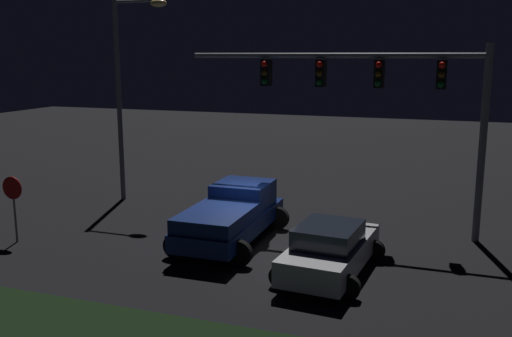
% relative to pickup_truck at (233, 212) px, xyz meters
% --- Properties ---
extents(ground_plane, '(80.00, 80.00, 0.00)m').
position_rel_pickup_truck_xyz_m(ground_plane, '(0.71, -0.12, -1.00)').
color(ground_plane, black).
extents(pickup_truck, '(2.88, 5.41, 1.80)m').
position_rel_pickup_truck_xyz_m(pickup_truck, '(0.00, 0.00, 0.00)').
color(pickup_truck, navy).
rests_on(pickup_truck, ground_plane).
extents(car_sedan, '(2.72, 4.53, 1.51)m').
position_rel_pickup_truck_xyz_m(car_sedan, '(3.68, -1.83, -0.26)').
color(car_sedan, '#B7B7BC').
rests_on(car_sedan, ground_plane).
extents(traffic_signal_gantry, '(10.32, 0.56, 6.50)m').
position_rel_pickup_truck_xyz_m(traffic_signal_gantry, '(4.29, 2.70, 4.03)').
color(traffic_signal_gantry, slate).
rests_on(traffic_signal_gantry, ground_plane).
extents(street_lamp_left, '(2.46, 0.44, 8.37)m').
position_rel_pickup_truck_xyz_m(street_lamp_left, '(-6.09, 3.70, 4.24)').
color(street_lamp_left, slate).
rests_on(street_lamp_left, ground_plane).
extents(stop_sign, '(0.76, 0.08, 2.23)m').
position_rel_pickup_truck_xyz_m(stop_sign, '(-6.76, -2.49, 0.56)').
color(stop_sign, slate).
rests_on(stop_sign, ground_plane).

